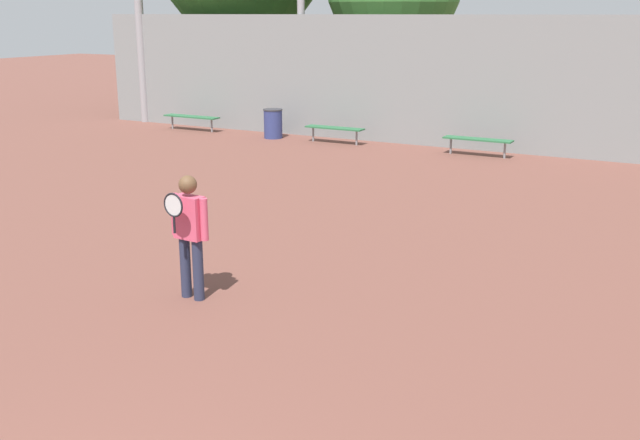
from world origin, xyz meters
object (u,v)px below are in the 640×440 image
at_px(bench_adjacent_court, 191,117).
at_px(trash_bin, 273,124).
at_px(tennis_player, 189,229).
at_px(bench_courtside_near, 335,129).
at_px(bench_courtside_far, 478,140).

distance_m(bench_adjacent_court, trash_bin, 3.09).
bearing_deg(trash_bin, tennis_player, -62.93).
relative_size(bench_courtside_near, trash_bin, 2.01).
relative_size(tennis_player, bench_courtside_near, 0.94).
distance_m(tennis_player, trash_bin, 13.12).
xyz_separation_m(bench_courtside_near, bench_courtside_far, (4.22, -0.00, 0.00)).
relative_size(bench_courtside_near, bench_adjacent_court, 0.90).
relative_size(bench_courtside_far, bench_adjacent_court, 0.93).
height_order(tennis_player, trash_bin, tennis_player).
xyz_separation_m(tennis_player, bench_courtside_far, (0.30, 11.73, -0.53)).
height_order(tennis_player, bench_courtside_far, tennis_player).
distance_m(bench_courtside_near, trash_bin, 2.05).
bearing_deg(bench_courtside_near, trash_bin, -178.61).
distance_m(tennis_player, bench_adjacent_court, 14.83).
bearing_deg(tennis_player, bench_courtside_near, 112.63).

